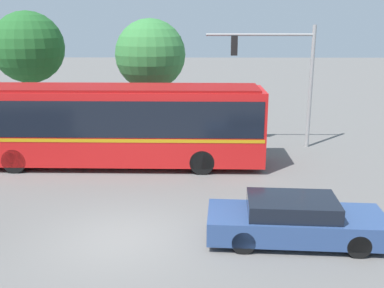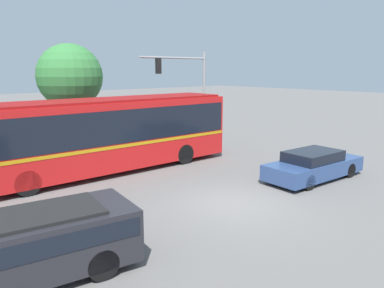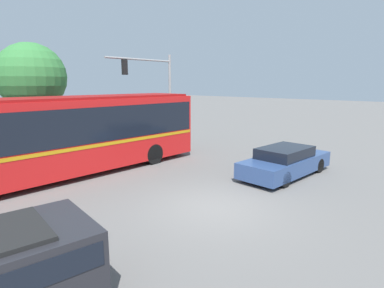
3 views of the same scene
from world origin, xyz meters
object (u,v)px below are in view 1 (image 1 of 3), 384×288
Objects in this scene: city_bus at (119,121)px; street_tree_left at (28,47)px; traffic_light_pole at (285,68)px; street_tree_centre at (150,55)px; sedan_foreground at (295,221)px.

city_bus is 1.84× the size of street_tree_left.
city_bus is 8.28m from traffic_light_pole.
street_tree_centre is at bearing -23.51° from traffic_light_pole.
street_tree_left is at bearing -48.78° from city_bus.
traffic_light_pole is (7.46, 3.03, 1.92)m from city_bus.
street_tree_left reaches higher than traffic_light_pole.
street_tree_centre reaches higher than city_bus.
traffic_light_pole is at bearing -17.22° from street_tree_left.
city_bus is at bearing 22.10° from traffic_light_pole.
street_tree_centre reaches higher than traffic_light_pole.
sedan_foreground is at bearing -67.94° from street_tree_centre.
traffic_light_pole reaches higher than city_bus.
traffic_light_pole is 0.95× the size of street_tree_centre.
street_tree_left is at bearing 134.35° from sedan_foreground.
street_tree_left reaches higher than street_tree_centre.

